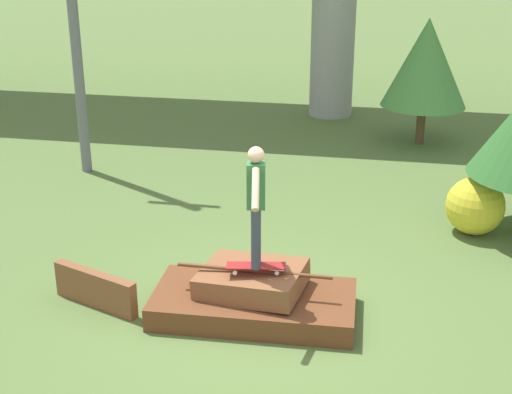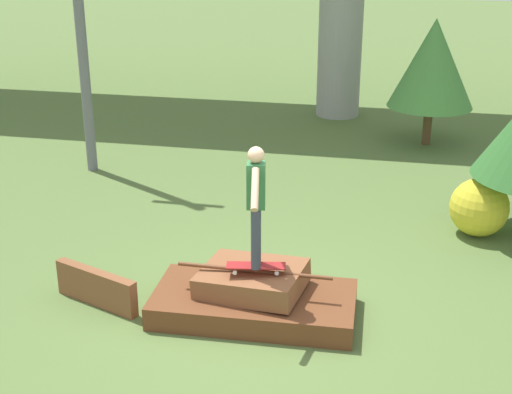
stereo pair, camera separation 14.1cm
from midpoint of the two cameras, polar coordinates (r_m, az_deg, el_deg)
ground_plane at (r=9.29m, az=0.29°, el=-9.39°), size 80.00×80.00×0.00m
scrap_pile at (r=9.19m, az=0.24°, el=-8.02°), size 2.61×1.35×0.66m
scrap_plank_loose at (r=9.61m, az=-12.24°, el=-7.10°), size 1.28×0.60×0.49m
skateboard at (r=8.88m, az=0.46°, el=-5.56°), size 0.76×0.33×0.09m
skater at (r=8.51m, az=0.48°, el=-0.18°), size 0.28×1.12×1.54m
tree_behind_right at (r=16.18m, az=14.22°, el=10.32°), size 1.87×1.87×2.79m
bush_yellow_flowering at (r=11.89m, az=17.75°, el=-0.80°), size 0.94×0.94×0.94m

